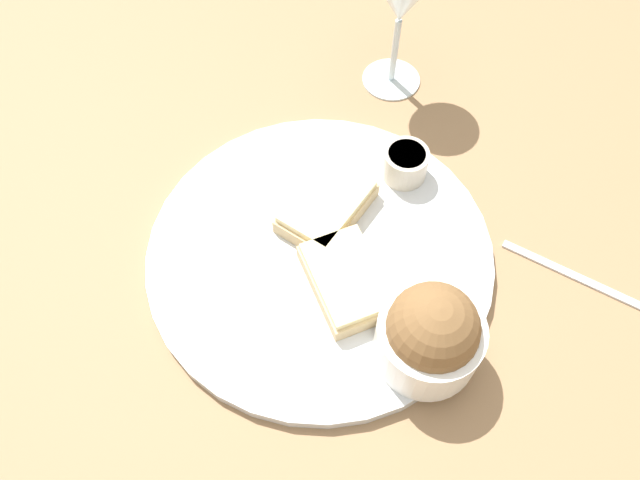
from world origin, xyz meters
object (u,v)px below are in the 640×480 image
object	(u,v)px
salad_bowl	(431,334)
cheese_toast_far	(347,280)
cheese_toast_near	(322,206)
fork	(588,281)
sauce_ramekin	(405,163)

from	to	relation	value
salad_bowl	cheese_toast_far	world-z (taller)	salad_bowl
cheese_toast_near	cheese_toast_far	xyz separation A→B (m)	(-0.08, -0.04, 0.00)
cheese_toast_far	fork	bearing A→B (deg)	-78.43
salad_bowl	cheese_toast_near	bearing A→B (deg)	40.38
salad_bowl	fork	xyz separation A→B (m)	(0.10, -0.16, -0.05)
cheese_toast_near	fork	bearing A→B (deg)	-96.74
sauce_ramekin	fork	xyz separation A→B (m)	(-0.10, -0.20, -0.03)
salad_bowl	cheese_toast_near	world-z (taller)	salad_bowl
sauce_ramekin	cheese_toast_near	world-z (taller)	sauce_ramekin
fork	cheese_toast_far	bearing A→B (deg)	101.57
cheese_toast_near	cheese_toast_far	distance (m)	0.09
cheese_toast_far	fork	size ratio (longest dim) A/B	0.70
sauce_ramekin	cheese_toast_near	size ratio (longest dim) A/B	0.40
salad_bowl	fork	world-z (taller)	salad_bowl
sauce_ramekin	salad_bowl	bearing A→B (deg)	-169.60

